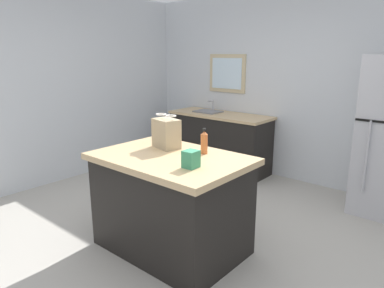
{
  "coord_description": "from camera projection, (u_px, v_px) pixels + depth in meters",
  "views": [
    {
      "loc": [
        2.09,
        -2.29,
        1.82
      ],
      "look_at": [
        -0.03,
        0.21,
        0.97
      ],
      "focal_mm": 33.08,
      "sensor_mm": 36.0,
      "label": 1
    }
  ],
  "objects": [
    {
      "name": "small_box",
      "position": [
        191.0,
        159.0,
        2.83
      ],
      "size": [
        0.11,
        0.12,
        0.14
      ],
      "primitive_type": "cube",
      "rotation": [
        0.0,
        0.0,
        0.01
      ],
      "color": "#388E66",
      "rests_on": "kitchen_island"
    },
    {
      "name": "shopping_bag",
      "position": [
        166.0,
        133.0,
        3.41
      ],
      "size": [
        0.3,
        0.24,
        0.33
      ],
      "color": "tan",
      "rests_on": "kitchen_island"
    },
    {
      "name": "bottle",
      "position": [
        204.0,
        142.0,
        3.22
      ],
      "size": [
        0.06,
        0.06,
        0.24
      ],
      "color": "#C66633",
      "rests_on": "kitchen_island"
    },
    {
      "name": "left_wall",
      "position": [
        36.0,
        90.0,
        4.77
      ],
      "size": [
        0.1,
        5.04,
        2.68
      ],
      "color": "silver",
      "rests_on": "ground"
    },
    {
      "name": "ground",
      "position": [
        181.0,
        245.0,
        3.46
      ],
      "size": [
        6.31,
        6.31,
        0.0
      ],
      "primitive_type": "plane",
      "color": "#ADA89E"
    },
    {
      "name": "sink_counter",
      "position": [
        219.0,
        141.0,
        5.63
      ],
      "size": [
        1.64,
        0.62,
        1.09
      ],
      "color": "black",
      "rests_on": "ground"
    },
    {
      "name": "back_wall",
      "position": [
        299.0,
        88.0,
        4.99
      ],
      "size": [
        5.25,
        0.13,
        2.68
      ],
      "color": "silver",
      "rests_on": "ground"
    },
    {
      "name": "kitchen_island",
      "position": [
        171.0,
        203.0,
        3.29
      ],
      "size": [
        1.38,
        0.95,
        0.92
      ],
      "color": "black",
      "rests_on": "ground"
    }
  ]
}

